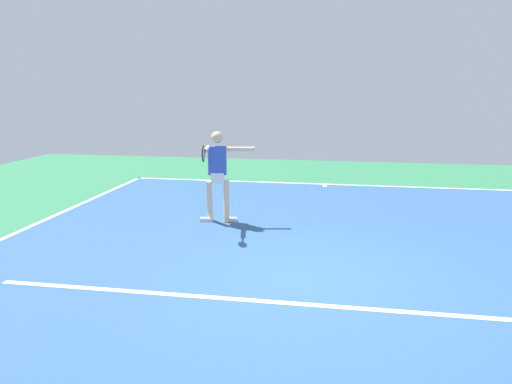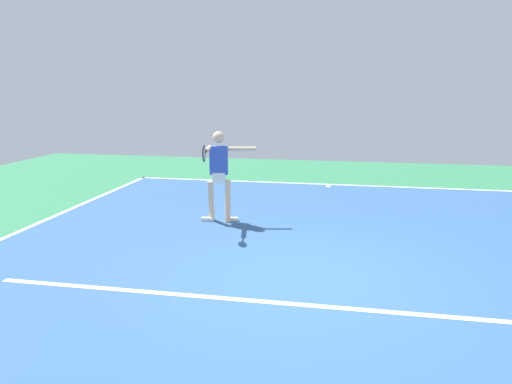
{
  "view_description": "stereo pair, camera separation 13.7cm",
  "coord_description": "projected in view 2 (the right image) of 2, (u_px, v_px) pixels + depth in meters",
  "views": [
    {
      "loc": [
        -0.31,
        6.15,
        2.55
      ],
      "look_at": [
        0.97,
        -1.3,
        0.9
      ],
      "focal_mm": 33.52,
      "sensor_mm": 36.0,
      "label": 1
    },
    {
      "loc": [
        -0.45,
        6.12,
        2.55
      ],
      "look_at": [
        0.97,
        -1.3,
        0.9
      ],
      "focal_mm": 33.52,
      "sensor_mm": 36.0,
      "label": 2
    }
  ],
  "objects": [
    {
      "name": "court_surface",
      "position": [
        308.0,
        279.0,
        6.5
      ],
      "size": [
        10.79,
        13.43,
        0.0
      ],
      "primitive_type": "cube",
      "color": "#2D5484",
      "rests_on": "ground_plane"
    },
    {
      "name": "ground_plane",
      "position": [
        308.0,
        279.0,
        6.5
      ],
      "size": [
        21.99,
        21.99,
        0.0
      ],
      "primitive_type": "plane",
      "color": "#2D754C"
    },
    {
      "name": "court_line_baseline_near",
      "position": [
        329.0,
        184.0,
        12.9
      ],
      "size": [
        10.79,
        0.1,
        0.01
      ],
      "primitive_type": "cube",
      "color": "white",
      "rests_on": "ground_plane"
    },
    {
      "name": "court_line_service",
      "position": [
        303.0,
        305.0,
        5.73
      ],
      "size": [
        8.09,
        0.1,
        0.01
      ],
      "primitive_type": "cube",
      "color": "white",
      "rests_on": "ground_plane"
    },
    {
      "name": "tennis_player",
      "position": [
        219.0,
        170.0,
        9.11
      ],
      "size": [
        1.07,
        1.23,
        1.76
      ],
      "rotation": [
        0.0,
        0.0,
        0.17
      ],
      "color": "beige",
      "rests_on": "ground_plane"
    },
    {
      "name": "court_line_centre_mark",
      "position": [
        328.0,
        186.0,
        12.7
      ],
      "size": [
        0.1,
        0.3,
        0.01
      ],
      "primitive_type": "cube",
      "color": "white",
      "rests_on": "ground_plane"
    }
  ]
}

